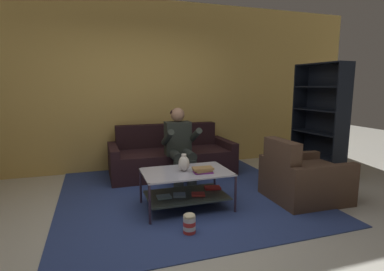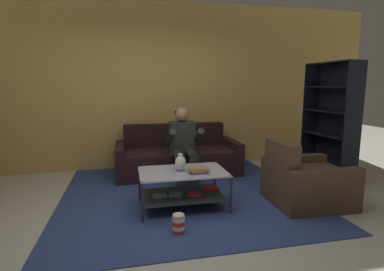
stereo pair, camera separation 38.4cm
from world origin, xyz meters
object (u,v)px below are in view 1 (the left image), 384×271
coffee_table (187,184)px  couch (171,158)px  vase (184,163)px  bookshelf (319,135)px  book_stack (203,170)px  armchair (303,179)px  popcorn_tub (189,223)px  person_seated_center (180,143)px

coffee_table → couch: bearing=82.7°
vase → bookshelf: (2.44, 0.57, 0.12)m
couch → book_stack: couch is taller
couch → armchair: bearing=-51.7°
couch → vase: couch is taller
couch → book_stack: size_ratio=8.18×
couch → popcorn_tub: 2.11m
coffee_table → vase: 0.26m
person_seated_center → vase: size_ratio=5.51×
couch → armchair: 2.13m
vase → bookshelf: bookshelf is taller
coffee_table → vase: (-0.03, 0.02, 0.25)m
coffee_table → bookshelf: size_ratio=0.57×
armchair → popcorn_tub: (-1.67, -0.41, -0.16)m
coffee_table → armchair: bearing=-8.0°
armchair → coffee_table: bearing=172.0°
book_stack → armchair: bearing=-4.0°
armchair → book_stack: bearing=176.0°
coffee_table → popcorn_tub: bearing=-105.0°
couch → person_seated_center: size_ratio=1.77×
bookshelf → person_seated_center: bearing=171.1°
vase → book_stack: bearing=-36.1°
coffee_table → book_stack: book_stack is taller
couch → bookshelf: bookshelf is taller
popcorn_tub → couch: bearing=80.4°
coffee_table → popcorn_tub: 0.67m
couch → bookshelf: size_ratio=1.11×
vase → popcorn_tub: bearing=-102.3°
couch → person_seated_center: bearing=-90.0°
book_stack → bookshelf: (2.25, 0.70, 0.19)m
book_stack → popcorn_tub: book_stack is taller
couch → book_stack: bearing=-91.0°
coffee_table → vase: bearing=146.3°
armchair → person_seated_center: bearing=139.0°
couch → person_seated_center: person_seated_center is taller
book_stack → coffee_table: bearing=143.6°
book_stack → armchair: 1.37m
couch → vase: (-0.21, -1.44, 0.28)m
popcorn_tub → book_stack: bearing=57.0°
bookshelf → armchair: bookshelf is taller
book_stack → armchair: size_ratio=0.27×
couch → vase: 1.48m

